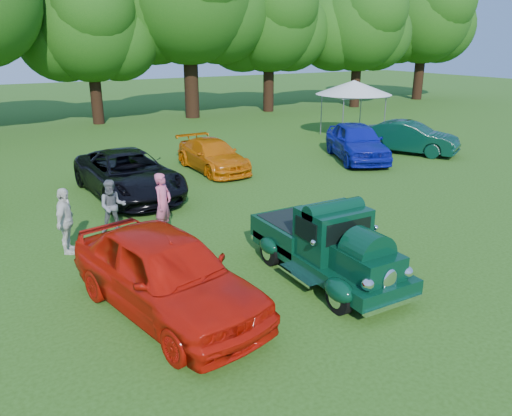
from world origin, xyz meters
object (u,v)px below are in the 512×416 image
red_convertible (166,272)px  spectator_pink (163,204)px  hero_pickup (326,246)px  back_car_black (128,174)px  spectator_grey (113,206)px  back_car_green (409,137)px  back_car_orange (213,155)px  back_car_blue (357,142)px  spectator_white (65,221)px  canopy_tent (354,88)px

red_convertible → spectator_pink: 4.20m
hero_pickup → back_car_black: (-2.03, 8.28, 0.03)m
spectator_grey → back_car_green: bearing=26.9°
back_car_orange → spectator_grey: (-5.32, -4.94, 0.13)m
hero_pickup → back_car_blue: 11.93m
back_car_orange → back_car_blue: 6.50m
spectator_pink → back_car_blue: bearing=-16.5°
back_car_blue → spectator_white: spectator_white is taller
hero_pickup → back_car_blue: bearing=46.2°
hero_pickup → spectator_grey: (-3.39, 5.09, 0.02)m
spectator_white → spectator_pink: bearing=-61.5°
spectator_white → canopy_tent: bearing=-34.6°
back_car_black → back_car_orange: size_ratio=1.28×
back_car_blue → hero_pickup: bearing=-110.2°
back_car_black → back_car_green: back_car_black is taller
red_convertible → spectator_white: bearing=93.9°
spectator_pink → spectator_white: spectator_pink is taller
back_car_black → spectator_grey: back_car_black is taller
spectator_pink → canopy_tent: 16.53m
back_car_blue → back_car_green: bearing=21.1°
back_car_green → spectator_pink: bearing=168.2°
back_car_orange → spectator_pink: bearing=-127.0°
red_convertible → back_car_black: red_convertible is taller
back_car_black → hero_pickup: bearing=-79.2°
spectator_pink → red_convertible: bearing=-148.0°
back_car_black → back_car_green: size_ratio=1.23×
back_car_blue → back_car_green: back_car_blue is taller
back_car_black → back_car_blue: (10.29, 0.33, 0.06)m
back_car_blue → back_car_green: size_ratio=1.08×
red_convertible → back_car_blue: bearing=22.4°
back_car_blue → spectator_pink: (-10.49, -4.32, 0.04)m
back_car_green → spectator_pink: (-13.54, -4.19, 0.13)m
spectator_grey → canopy_tent: size_ratio=0.32×
hero_pickup → spectator_pink: (-2.23, 4.28, 0.13)m
hero_pickup → spectator_white: 6.37m
spectator_pink → spectator_white: (-2.53, -0.06, -0.02)m
canopy_tent → back_car_blue: bearing=-127.9°
back_car_black → spectator_grey: bearing=-116.1°
back_car_green → spectator_grey: size_ratio=2.98×
spectator_pink → spectator_grey: (-1.16, 0.81, -0.11)m
back_car_green → spectator_pink: size_ratio=2.59×
red_convertible → back_car_orange: (5.53, 9.72, -0.21)m
red_convertible → back_car_black: size_ratio=0.89×
back_car_black → spectator_pink: 4.00m
red_convertible → back_car_blue: red_convertible is taller
back_car_black → canopy_tent: size_ratio=1.15×
spectator_white → back_car_green: bearing=-47.9°
back_car_blue → spectator_white: bearing=-137.8°
hero_pickup → spectator_white: (-4.76, 4.23, 0.12)m
back_car_orange → spectator_white: (-6.69, -5.80, 0.22)m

